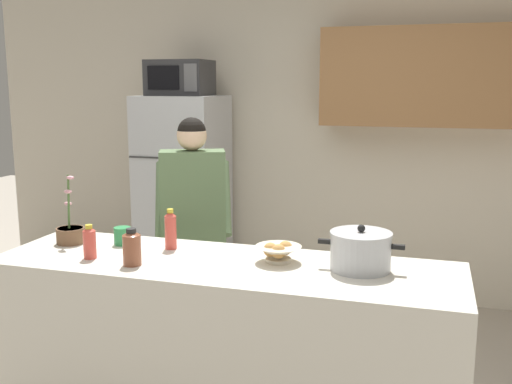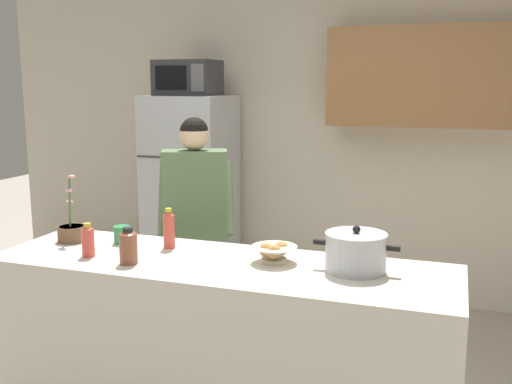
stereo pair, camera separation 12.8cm
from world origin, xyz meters
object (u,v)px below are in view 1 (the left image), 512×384
Objects in this scene: bottle_far_corner at (132,247)px; person_near_pot at (193,214)px; refrigerator at (184,198)px; coffee_mug at (123,236)px; bread_bowl at (278,252)px; potted_orchid at (70,233)px; bottle_near_edge at (90,242)px; bottle_mid_counter at (171,229)px; microwave at (180,78)px; cooking_pot at (361,251)px.

person_near_pot is at bearing 94.28° from bottle_far_corner.
coffee_mug is at bearing -76.99° from refrigerator.
refrigerator is 12.82× the size of coffee_mug.
person_near_pot is 6.96× the size of bread_bowl.
refrigerator is 9.35× the size of bottle_far_corner.
bread_bowl is at bearing -0.56° from potted_orchid.
bottle_near_edge is (0.36, -1.98, 0.16)m from refrigerator.
refrigerator reaches higher than bottle_mid_counter.
coffee_mug is at bearing -179.93° from bottle_mid_counter.
microwave is 2.67× the size of bottle_far_corner.
potted_orchid is at bearing 139.70° from bottle_near_edge.
refrigerator is 4.21× the size of cooking_pot.
microwave is at bearing 116.99° from person_near_pot.
refrigerator is at bearing 116.53° from person_near_pot.
bread_bowl is 0.60× the size of potted_orchid.
bread_bowl is (1.27, -1.77, 0.13)m from refrigerator.
bottle_far_corner is (0.62, -2.02, 0.17)m from refrigerator.
bottle_mid_counter is at bearing 5.75° from potted_orchid.
cooking_pot reaches higher than bottle_far_corner.
person_near_pot is 9.18× the size of bottle_near_edge.
refrigerator is 2.02m from bottle_near_edge.
cooking_pot reaches higher than bread_bowl.
potted_orchid reaches higher than coffee_mug.
bottle_mid_counter reaches higher than bottle_far_corner.
refrigerator is at bearing 100.45° from bottle_near_edge.
cooking_pot reaches higher than coffee_mug.
bottle_far_corner is (-1.05, -0.24, -0.00)m from cooking_pot.
bottle_mid_counter is at bearing 0.07° from coffee_mug.
coffee_mug is at bearing 176.86° from cooking_pot.
bottle_near_edge is at bearing -40.30° from potted_orchid.
cooking_pot is 0.40m from bread_bowl.
microwave is 1.93m from potted_orchid.
microwave is at bearing 107.23° from bottle_far_corner.
microwave reaches higher than refrigerator.
bread_bowl is at bearing -42.75° from person_near_pot.
microwave reaches higher than bottle_near_edge.
potted_orchid reaches higher than bottle_mid_counter.
bottle_near_edge is at bearing -95.95° from coffee_mug.
person_near_pot reaches higher than bottle_mid_counter.
microwave is 2.55m from cooking_pot.
person_near_pot is 0.79m from potted_orchid.
potted_orchid is at bearing -86.48° from microwave.
coffee_mug is 0.29m from potted_orchid.
person_near_pot is at bearing -63.47° from refrigerator.
coffee_mug is at bearing 11.20° from potted_orchid.
refrigerator is at bearing 111.61° from bottle_mid_counter.
person_near_pot reaches higher than potted_orchid.
refrigerator is 1.77m from potted_orchid.
bottle_near_edge reaches higher than coffee_mug.
cooking_pot reaches higher than bottle_mid_counter.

